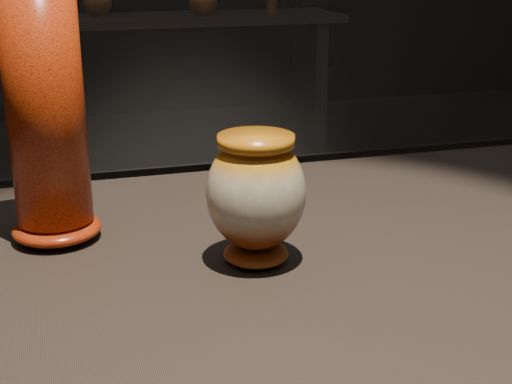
# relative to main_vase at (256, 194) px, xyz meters

# --- Properties ---
(main_vase) EXTENTS (0.14, 0.14, 0.18)m
(main_vase) POSITION_rel_main_vase_xyz_m (0.00, 0.00, 0.00)
(main_vase) COLOR #692709
(main_vase) RESTS_ON display_plinth
(tall_vase) EXTENTS (0.15, 0.15, 0.40)m
(tall_vase) POSITION_rel_main_vase_xyz_m (-0.26, 0.16, 0.10)
(tall_vase) COLOR #C8430D
(tall_vase) RESTS_ON display_plinth
(back_shelf) EXTENTS (2.00, 0.60, 0.90)m
(back_shelf) POSITION_rel_main_vase_xyz_m (0.61, 3.72, -0.36)
(back_shelf) COLOR black
(back_shelf) RESTS_ON ground
(back_vase_left) EXTENTS (0.25, 0.25, 0.19)m
(back_vase_left) POSITION_rel_main_vase_xyz_m (0.08, 3.78, -0.00)
(back_vase_left) COLOR #9A4916
(back_vase_left) RESTS_ON back_shelf
(back_vase_mid) EXTENTS (0.24, 0.24, 0.18)m
(back_vase_mid) POSITION_rel_main_vase_xyz_m (0.73, 3.67, -0.00)
(back_vase_mid) COLOR #692709
(back_vase_mid) RESTS_ON back_shelf
(back_vase_right) EXTENTS (0.06, 0.06, 0.14)m
(back_vase_right) POSITION_rel_main_vase_xyz_m (1.18, 3.67, -0.03)
(back_vase_right) COLOR #9A4916
(back_vase_right) RESTS_ON back_shelf
(visitor) EXTENTS (0.68, 0.64, 1.57)m
(visitor) POSITION_rel_main_vase_xyz_m (1.76, 4.45, -0.21)
(visitor) COLOR black
(visitor) RESTS_ON ground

